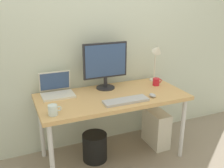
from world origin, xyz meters
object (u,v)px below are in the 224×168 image
at_px(computer_tower, 156,128).
at_px(laptop, 57,89).
at_px(mouse, 152,95).
at_px(desk_lamp, 157,55).
at_px(keyboard, 126,101).
at_px(monitor, 105,63).
at_px(coffee_mug, 156,82).
at_px(glass_cup, 53,110).
at_px(desk, 112,101).
at_px(wastebasket, 95,147).

bearing_deg(computer_tower, laptop, 168.99).
bearing_deg(mouse, desk_lamp, 54.81).
xyz_separation_m(keyboard, computer_tower, (0.52, 0.24, -0.52)).
distance_m(monitor, keyboard, 0.51).
relative_size(coffee_mug, glass_cup, 0.96).
xyz_separation_m(glass_cup, computer_tower, (1.21, 0.25, -0.55)).
bearing_deg(mouse, coffee_mug, 52.25).
relative_size(desk, laptop, 4.69).
distance_m(desk, glass_cup, 0.68).
height_order(desk, monitor, monitor).
xyz_separation_m(laptop, mouse, (0.86, -0.44, -0.04)).
relative_size(desk_lamp, computer_tower, 1.07).
bearing_deg(desk_lamp, mouse, -125.19).
distance_m(laptop, wastebasket, 0.74).
distance_m(laptop, glass_cup, 0.48).
relative_size(laptop, coffee_mug, 2.91).
xyz_separation_m(coffee_mug, wastebasket, (-0.77, -0.08, -0.61)).
bearing_deg(glass_cup, monitor, 34.48).
distance_m(glass_cup, wastebasket, 0.80).
height_order(glass_cup, wastebasket, glass_cup).
distance_m(laptop, desk_lamp, 1.19).
distance_m(desk_lamp, mouse, 0.60).
bearing_deg(desk_lamp, wastebasket, -166.31).
xyz_separation_m(desk, laptop, (-0.51, 0.24, 0.12)).
xyz_separation_m(desk, coffee_mug, (0.58, 0.09, 0.10)).
bearing_deg(desk, glass_cup, -160.21).
distance_m(keyboard, wastebasket, 0.67).
relative_size(desk_lamp, glass_cup, 3.89).
xyz_separation_m(monitor, wastebasket, (-0.21, -0.20, -0.85)).
relative_size(glass_cup, computer_tower, 0.27).
height_order(laptop, wastebasket, laptop).
bearing_deg(mouse, desk, 150.43).
height_order(laptop, keyboard, laptop).
bearing_deg(coffee_mug, desk_lamp, 61.22).
relative_size(monitor, glass_cup, 4.34).
bearing_deg(wastebasket, keyboard, -42.62).
height_order(monitor, mouse, monitor).
bearing_deg(monitor, coffee_mug, -12.84).
xyz_separation_m(keyboard, wastebasket, (-0.25, 0.23, -0.58)).
relative_size(monitor, mouse, 5.55).
xyz_separation_m(keyboard, mouse, (0.30, 0.01, 0.01)).
bearing_deg(computer_tower, glass_cup, -168.11).
bearing_deg(mouse, wastebasket, 158.48).
distance_m(keyboard, glass_cup, 0.69).
bearing_deg(coffee_mug, wastebasket, -174.35).
xyz_separation_m(desk_lamp, coffee_mug, (-0.07, -0.13, -0.28)).
height_order(desk, desk_lamp, desk_lamp).
bearing_deg(glass_cup, laptop, 74.78).
bearing_deg(laptop, keyboard, -38.41).
bearing_deg(keyboard, laptop, 141.59).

